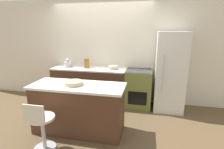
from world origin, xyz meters
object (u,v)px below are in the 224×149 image
object	(u,v)px
stool_chair	(42,127)
kettle	(68,64)
refrigerator	(170,72)
mixing_bowl	(113,67)
oven_range	(138,88)

from	to	relation	value
stool_chair	kettle	size ratio (longest dim) A/B	4.06
refrigerator	mixing_bowl	size ratio (longest dim) A/B	8.06
kettle	mixing_bowl	distance (m)	1.20
oven_range	kettle	xyz separation A→B (m)	(-1.83, 0.02, 0.54)
refrigerator	mixing_bowl	xyz separation A→B (m)	(-1.34, 0.04, 0.05)
refrigerator	kettle	xyz separation A→B (m)	(-2.54, 0.04, 0.09)
refrigerator	stool_chair	xyz separation A→B (m)	(-2.06, -1.95, -0.50)
refrigerator	oven_range	bearing A→B (deg)	178.25
refrigerator	kettle	size ratio (longest dim) A/B	8.76
kettle	mixing_bowl	world-z (taller)	kettle
stool_chair	kettle	bearing A→B (deg)	103.43
kettle	mixing_bowl	xyz separation A→B (m)	(1.20, 0.00, -0.04)
refrigerator	stool_chair	distance (m)	2.88
oven_range	kettle	bearing A→B (deg)	179.47
refrigerator	kettle	world-z (taller)	refrigerator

